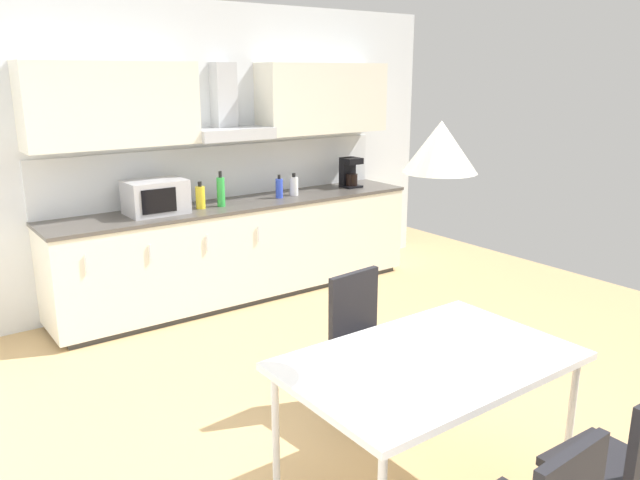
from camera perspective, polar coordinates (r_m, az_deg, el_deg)
ground_plane at (r=3.82m, az=4.69°, el=-17.19°), size 7.33×8.30×0.02m
wall_back at (r=5.70m, az=-13.97°, el=7.49°), size 5.86×0.10×2.63m
kitchen_counter at (r=5.78m, az=-7.20°, el=-0.86°), size 3.46×0.64×0.89m
backsplash_tile at (r=5.89m, az=-8.84°, el=6.19°), size 3.44×0.02×0.48m
upper_wall_cabinets at (r=5.69m, az=-8.35°, el=12.34°), size 3.44×0.40×0.66m
microwave at (r=5.32m, az=-14.80°, el=3.82°), size 0.48×0.35×0.28m
coffee_maker at (r=6.38m, az=2.72°, el=6.20°), size 0.18×0.19×0.30m
bottle_blue at (r=5.83m, az=-3.75°, el=4.77°), size 0.07×0.07×0.22m
bottle_yellow at (r=5.45m, az=-10.88°, el=3.88°), size 0.08×0.08×0.23m
bottle_white at (r=5.95m, az=-2.40°, el=4.97°), size 0.08×0.08×0.21m
bottle_green at (r=5.50m, az=-9.05°, el=4.41°), size 0.07×0.07×0.31m
dining_table at (r=3.00m, az=9.97°, el=-11.38°), size 1.36×0.86×0.75m
chair_near_right at (r=2.91m, az=26.41°, el=-17.61°), size 0.41×0.41×0.87m
chair_far_right at (r=3.79m, az=4.13°, el=-8.19°), size 0.44×0.44×0.87m
pendant_lamp at (r=2.71m, az=10.96°, el=8.36°), size 0.32×0.32×0.22m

